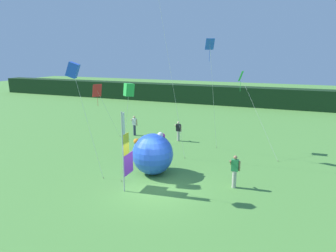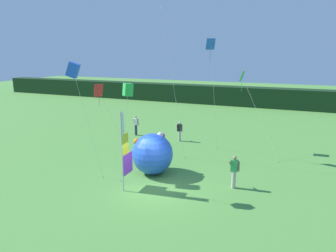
# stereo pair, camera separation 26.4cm
# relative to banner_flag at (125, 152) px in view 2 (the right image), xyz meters

# --- Properties ---
(ground_plane) EXTENTS (120.00, 120.00, 0.00)m
(ground_plane) POSITION_rel_banner_flag_xyz_m (1.32, 0.59, -2.00)
(ground_plane) COLOR #518E3D
(distant_treeline) EXTENTS (80.00, 2.40, 2.51)m
(distant_treeline) POSITION_rel_banner_flag_xyz_m (1.32, 28.01, -0.75)
(distant_treeline) COLOR black
(distant_treeline) RESTS_ON ground
(banner_flag) EXTENTS (0.06, 1.03, 4.18)m
(banner_flag) POSITION_rel_banner_flag_xyz_m (0.00, 0.00, 0.00)
(banner_flag) COLOR #B7B7BC
(banner_flag) RESTS_ON ground
(person_near_banner) EXTENTS (0.55, 0.48, 1.69)m
(person_near_banner) POSITION_rel_banner_flag_xyz_m (-4.50, 9.47, -1.10)
(person_near_banner) COLOR #2D334C
(person_near_banner) RESTS_ON ground
(person_mid_field) EXTENTS (0.55, 0.48, 1.78)m
(person_mid_field) POSITION_rel_banner_flag_xyz_m (5.18, 2.20, -1.05)
(person_mid_field) COLOR #B7B2A3
(person_mid_field) RESTS_ON ground
(person_far_left) EXTENTS (0.55, 0.48, 1.61)m
(person_far_left) POSITION_rel_banner_flag_xyz_m (-0.42, 9.23, -1.15)
(person_far_left) COLOR #B7B2A3
(person_far_left) RESTS_ON ground
(inflatable_balloon) EXTENTS (2.40, 2.40, 2.47)m
(inflatable_balloon) POSITION_rel_banner_flag_xyz_m (0.41, 2.38, -0.79)
(inflatable_balloon) COLOR blue
(inflatable_balloon) RESTS_ON ground
(kite_blue_diamond_0) EXTENTS (0.71, 2.01, 7.82)m
(kite_blue_diamond_0) POSITION_rel_banner_flag_xyz_m (2.52, 6.96, 5.00)
(kite_blue_diamond_0) COLOR brown
(kite_blue_diamond_0) RESTS_ON ground
(kite_blue_box_1) EXTENTS (2.00, 0.76, 6.48)m
(kite_blue_box_1) POSITION_rel_banner_flag_xyz_m (-3.44, 0.65, 4.01)
(kite_blue_box_1) COLOR brown
(kite_blue_box_1) RESTS_ON ground
(kite_green_box_2) EXTENTS (1.46, 1.24, 5.55)m
(kite_green_box_2) POSITION_rel_banner_flag_xyz_m (0.42, -0.25, 3.21)
(kite_green_box_2) COLOR brown
(kite_green_box_2) RESTS_ON ground
(kite_green_diamond_4) EXTENTS (3.12, 2.16, 5.69)m
(kite_green_diamond_4) POSITION_rel_banner_flag_xyz_m (4.45, 8.92, 2.99)
(kite_green_diamond_4) COLOR brown
(kite_green_diamond_4) RESTS_ON ground
(kite_red_diamond_5) EXTENTS (1.13, 2.20, 4.58)m
(kite_red_diamond_5) POSITION_rel_banner_flag_xyz_m (-6.28, 6.93, 1.95)
(kite_red_diamond_5) COLOR brown
(kite_red_diamond_5) RESTS_ON ground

